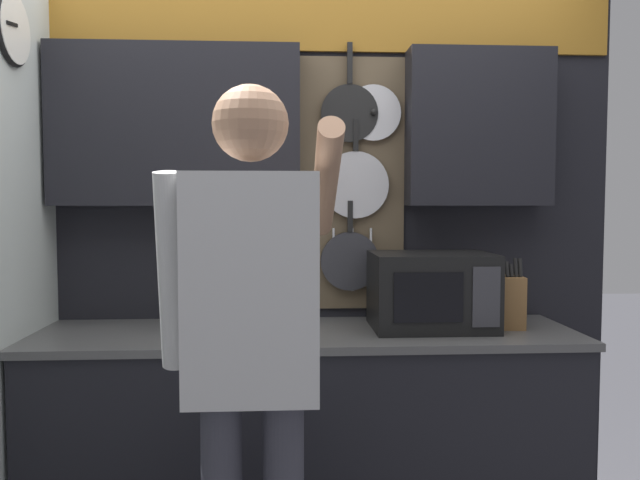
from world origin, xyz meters
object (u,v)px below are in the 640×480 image
object	(u,v)px
knife_block	(508,301)
microwave	(431,291)
utensil_crock	(190,311)
person	(252,332)

from	to	relation	value
knife_block	microwave	bearing A→B (deg)	-179.86
utensil_crock	person	size ratio (longest dim) A/B	0.20
microwave	person	size ratio (longest dim) A/B	0.27
microwave	utensil_crock	size ratio (longest dim) A/B	1.35
knife_block	person	size ratio (longest dim) A/B	0.16
utensil_crock	person	bearing A→B (deg)	-66.84
utensil_crock	person	xyz separation A→B (m)	(0.27, -0.63, 0.05)
knife_block	utensil_crock	distance (m)	1.26
knife_block	utensil_crock	world-z (taller)	utensil_crock
microwave	knife_block	bearing A→B (deg)	0.14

